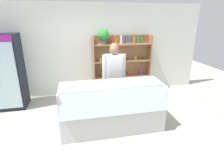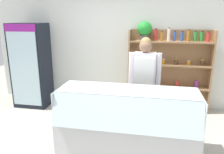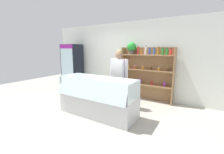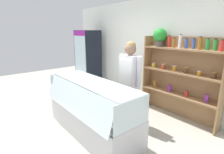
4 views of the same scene
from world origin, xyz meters
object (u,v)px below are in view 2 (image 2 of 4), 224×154
deli_display_case (126,133)px  shop_clerk (144,77)px  drinks_fridge (31,66)px  shelving_unit (165,60)px

deli_display_case → shop_clerk: shop_clerk is taller
drinks_fridge → deli_display_case: size_ratio=0.91×
deli_display_case → shop_clerk: 1.07m
drinks_fridge → deli_display_case: (2.43, -1.47, -0.65)m
shelving_unit → shop_clerk: 1.15m
drinks_fridge → shelving_unit: (3.04, 0.38, 0.17)m
shelving_unit → drinks_fridge: bearing=-172.8°
shelving_unit → shop_clerk: (-0.40, -1.07, -0.11)m
deli_display_case → shelving_unit: bearing=71.8°
shelving_unit → deli_display_case: bearing=-108.2°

